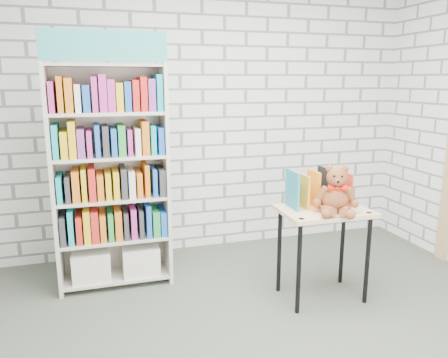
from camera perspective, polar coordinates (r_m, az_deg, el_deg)
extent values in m
plane|color=#42493D|center=(3.19, 6.98, -21.21)|extent=(4.50, 4.50, 0.00)
cube|color=silver|center=(4.56, -2.76, 7.99)|extent=(4.50, 0.02, 2.80)
cube|color=beige|center=(3.86, -21.38, -0.37)|extent=(0.03, 0.37, 1.92)
cube|color=beige|center=(3.89, -7.66, 0.51)|extent=(0.03, 0.37, 1.92)
cube|color=beige|center=(4.02, -14.61, 0.60)|extent=(0.96, 0.02, 1.92)
cube|color=teal|center=(3.59, -15.34, 16.46)|extent=(0.96, 0.02, 0.23)
cube|color=beige|center=(4.13, -13.79, -12.14)|extent=(0.90, 0.35, 0.03)
cube|color=beige|center=(3.99, -14.07, -7.41)|extent=(0.90, 0.35, 0.03)
cube|color=beige|center=(3.89, -14.35, -2.38)|extent=(0.90, 0.35, 0.03)
cube|color=beige|center=(3.81, -14.65, 2.89)|extent=(0.90, 0.35, 0.03)
cube|color=beige|center=(3.77, -14.96, 8.33)|extent=(0.90, 0.35, 0.03)
cube|color=beige|center=(3.76, -15.30, 14.16)|extent=(0.90, 0.35, 0.03)
cube|color=silver|center=(4.07, -16.94, -10.54)|extent=(0.32, 0.31, 0.26)
cube|color=silver|center=(4.09, -10.87, -10.11)|extent=(0.32, 0.31, 0.26)
cube|color=blue|center=(3.94, -14.17, -5.53)|extent=(0.90, 0.31, 0.26)
cube|color=green|center=(3.84, -14.46, -0.39)|extent=(0.90, 0.31, 0.26)
cube|color=orange|center=(3.78, -14.76, 4.97)|extent=(0.90, 0.31, 0.26)
cube|color=#BF338C|center=(3.75, -15.08, 10.46)|extent=(0.90, 0.31, 0.26)
cube|color=#D6B280|center=(3.61, 12.99, -4.10)|extent=(0.72, 0.50, 0.03)
cylinder|color=black|center=(3.46, 9.74, -11.52)|extent=(0.03, 0.03, 0.73)
cylinder|color=black|center=(3.78, 7.23, -9.29)|extent=(0.03, 0.03, 0.73)
cylinder|color=black|center=(3.74, 18.23, -10.08)|extent=(0.03, 0.03, 0.73)
cylinder|color=black|center=(4.04, 15.20, -8.17)|extent=(0.03, 0.03, 0.73)
cylinder|color=black|center=(3.33, 10.09, -5.19)|extent=(0.05, 0.05, 0.01)
cylinder|color=black|center=(3.61, 18.42, -4.23)|extent=(0.05, 0.05, 0.01)
cube|color=teal|center=(3.56, 8.84, -1.43)|extent=(0.02, 0.22, 0.30)
cube|color=gold|center=(3.60, 10.23, -1.32)|extent=(0.02, 0.22, 0.30)
cube|color=orange|center=(3.65, 11.59, -1.21)|extent=(0.02, 0.22, 0.30)
cube|color=black|center=(3.69, 12.92, -1.11)|extent=(0.02, 0.22, 0.30)
cube|color=silver|center=(3.74, 14.22, -1.01)|extent=(0.02, 0.22, 0.30)
cube|color=red|center=(3.79, 15.48, -0.91)|extent=(0.02, 0.22, 0.30)
ellipsoid|color=brown|center=(3.53, 14.36, -2.44)|extent=(0.22, 0.19, 0.22)
sphere|color=brown|center=(3.48, 14.52, 0.22)|extent=(0.16, 0.16, 0.16)
sphere|color=brown|center=(3.48, 13.59, 1.32)|extent=(0.06, 0.06, 0.06)
sphere|color=brown|center=(3.49, 15.49, 1.27)|extent=(0.06, 0.06, 0.06)
sphere|color=brown|center=(3.43, 14.63, -0.35)|extent=(0.06, 0.06, 0.06)
sphere|color=black|center=(3.41, 14.21, 0.35)|extent=(0.02, 0.02, 0.02)
sphere|color=black|center=(3.42, 15.13, 0.32)|extent=(0.02, 0.02, 0.02)
sphere|color=black|center=(3.40, 14.70, -0.37)|extent=(0.02, 0.02, 0.02)
cylinder|color=brown|center=(3.49, 12.62, -1.99)|extent=(0.11, 0.12, 0.16)
cylinder|color=brown|center=(3.52, 16.22, -2.07)|extent=(0.13, 0.08, 0.16)
sphere|color=brown|center=(3.48, 12.07, -3.05)|extent=(0.06, 0.06, 0.06)
sphere|color=brown|center=(3.52, 16.70, -3.14)|extent=(0.06, 0.06, 0.06)
cylinder|color=brown|center=(3.43, 13.47, -4.01)|extent=(0.08, 0.17, 0.09)
cylinder|color=brown|center=(3.45, 15.56, -4.04)|extent=(0.16, 0.17, 0.09)
sphere|color=brown|center=(3.36, 13.15, -4.45)|extent=(0.08, 0.08, 0.08)
sphere|color=brown|center=(3.38, 16.18, -4.50)|extent=(0.08, 0.08, 0.08)
cone|color=red|center=(3.44, 13.96, -1.18)|extent=(0.08, 0.08, 0.06)
cone|color=red|center=(3.45, 15.18, -1.21)|extent=(0.08, 0.08, 0.06)
sphere|color=red|center=(3.44, 14.58, -1.21)|extent=(0.03, 0.03, 0.03)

